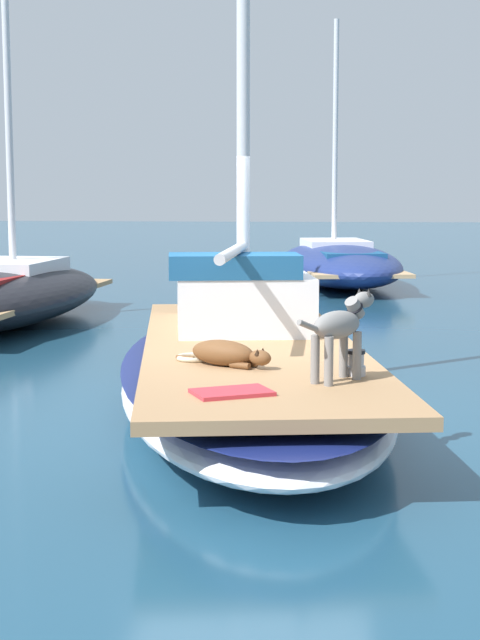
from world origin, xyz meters
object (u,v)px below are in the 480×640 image
(dog_brown, at_px, (226,354))
(deck_winch, at_px, (356,364))
(deck_towel, at_px, (232,392))
(dog_grey, at_px, (340,327))
(coiled_rope, at_px, (194,357))
(moored_boat_far_astern, at_px, (339,262))
(sailboat_main, at_px, (249,374))

(dog_brown, xyz_separation_m, deck_winch, (1.08, -0.34, -0.01))
(deck_winch, bearing_deg, deck_towel, -138.22)
(dog_grey, xyz_separation_m, deck_winch, (0.13, 0.22, -0.32))
(dog_grey, bearing_deg, deck_towel, -142.75)
(dog_brown, relative_size, deck_towel, 1.59)
(deck_winch, bearing_deg, dog_grey, -120.51)
(coiled_rope, xyz_separation_m, moored_boat_far_astern, (1.35, 14.08, -0.17))
(deck_winch, height_order, deck_towel, deck_winch)
(sailboat_main, height_order, coiled_rope, coiled_rope)
(sailboat_main, xyz_separation_m, deck_towel, (0.08, -2.50, 0.34))
(dog_grey, xyz_separation_m, coiled_rope, (-1.27, 0.83, -0.40))
(dog_grey, height_order, deck_winch, dog_grey)
(dog_grey, bearing_deg, dog_brown, 149.55)
(dog_brown, height_order, deck_towel, dog_brown)
(deck_towel, bearing_deg, sailboat_main, 91.88)
(deck_winch, distance_m, moored_boat_far_astern, 14.69)
(dog_grey, bearing_deg, deck_winch, 59.49)
(sailboat_main, height_order, deck_winch, deck_winch)
(coiled_rope, bearing_deg, dog_brown, -41.01)
(coiled_rope, distance_m, deck_towel, 1.51)
(dog_grey, relative_size, deck_towel, 1.42)
(deck_winch, distance_m, coiled_rope, 1.53)
(coiled_rope, bearing_deg, dog_grey, -33.33)
(dog_brown, xyz_separation_m, moored_boat_far_astern, (1.04, 14.35, -0.25))
(coiled_rope, relative_size, moored_boat_far_astern, 0.04)
(sailboat_main, bearing_deg, coiled_rope, -110.33)
(dog_grey, relative_size, deck_winch, 3.79)
(dog_brown, bearing_deg, moored_boat_far_astern, 85.85)
(dog_grey, height_order, dog_brown, dog_grey)
(coiled_rope, distance_m, moored_boat_far_astern, 14.14)
(dog_grey, bearing_deg, sailboat_main, 114.56)
(dog_grey, distance_m, dog_brown, 1.15)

